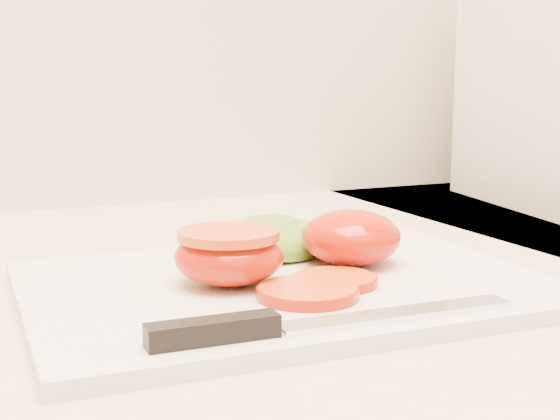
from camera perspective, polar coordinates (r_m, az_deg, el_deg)
name	(u,v)px	position (r m, az deg, el deg)	size (l,w,h in m)	color
cutting_board	(286,286)	(0.52, 0.45, -5.62)	(0.34, 0.24, 0.01)	silver
tomato_half_dome	(351,237)	(0.56, 5.21, -2.01)	(0.07, 0.07, 0.04)	#B31500
tomato_half_cut	(229,254)	(0.50, -3.76, -3.25)	(0.07, 0.07, 0.04)	#B31500
tomato_slice_0	(308,292)	(0.48, 2.04, -6.03)	(0.06, 0.06, 0.01)	orange
tomato_slice_1	(335,280)	(0.51, 4.04, -5.15)	(0.05, 0.05, 0.01)	orange
lettuce_leaf_0	(282,237)	(0.59, 0.12, -2.01)	(0.11, 0.08, 0.02)	#639B29
knife	(290,324)	(0.42, 0.72, -8.31)	(0.21, 0.02, 0.01)	silver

